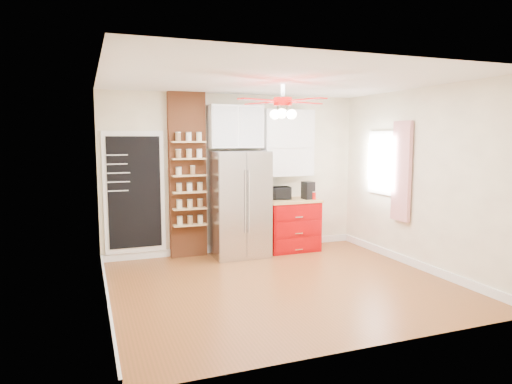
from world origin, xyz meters
name	(u,v)px	position (x,y,z in m)	size (l,w,h in m)	color
floor	(281,284)	(0.00, 0.00, 0.00)	(4.50, 4.50, 0.00)	brown
ceiling	(283,80)	(0.00, 0.00, 2.70)	(4.50, 4.50, 0.00)	white
wall_back	(235,174)	(0.00, 2.00, 1.35)	(4.50, 0.02, 2.70)	#FDF4CB
wall_front	(371,206)	(0.00, -2.00, 1.35)	(4.50, 0.02, 2.70)	#FDF4CB
wall_left	(102,192)	(-2.25, 0.00, 1.35)	(0.02, 4.00, 2.70)	#FDF4CB
wall_right	(420,179)	(2.25, 0.00, 1.35)	(0.02, 4.00, 2.70)	#FDF4CB
chalkboard	(134,192)	(-1.70, 1.96, 1.10)	(0.95, 0.05, 1.95)	white
brick_pillar	(187,175)	(-0.85, 1.92, 1.35)	(0.60, 0.16, 2.70)	brown
fridge	(239,204)	(-0.05, 1.63, 0.88)	(0.90, 0.70, 1.75)	#B8B8BD
upper_glass_cabinet	(235,127)	(-0.05, 1.82, 2.15)	(0.90, 0.35, 0.70)	white
red_cabinet	(291,225)	(0.92, 1.68, 0.45)	(0.94, 0.64, 0.90)	#A50305
upper_shelf_unit	(288,143)	(0.92, 1.85, 1.88)	(0.90, 0.30, 1.15)	white
window	(383,163)	(2.23, 0.90, 1.55)	(0.04, 0.75, 1.05)	white
curtain	(402,171)	(2.18, 0.35, 1.45)	(0.06, 0.40, 1.55)	red
ceiling_fan	(283,102)	(0.00, 0.00, 2.42)	(1.40, 1.40, 0.44)	silver
toaster_oven	(279,193)	(0.72, 1.76, 1.01)	(0.39, 0.27, 0.22)	black
coffee_maker	(308,190)	(1.21, 1.60, 1.05)	(0.17, 0.20, 0.31)	black
canister_left	(313,196)	(1.27, 1.54, 0.96)	(0.10, 0.10, 0.13)	#BC0E0A
canister_right	(310,195)	(1.29, 1.68, 0.96)	(0.10, 0.10, 0.13)	red
pantry_jar_oats	(179,171)	(-1.02, 1.79, 1.43)	(0.09, 0.09, 0.12)	beige
pantry_jar_beans	(193,170)	(-0.79, 1.80, 1.44)	(0.08, 0.08, 0.13)	#9C754F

